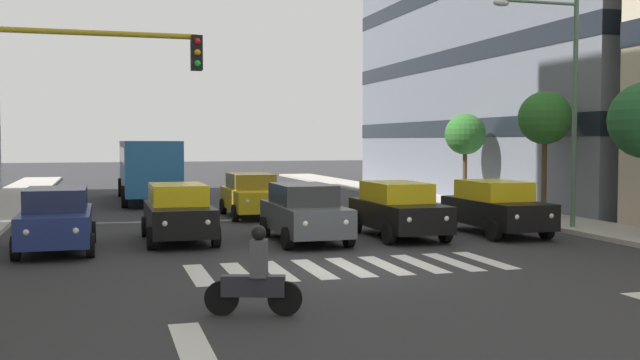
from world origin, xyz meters
The scene contains 16 objects.
ground_plane centered at (0.00, 0.00, 0.00)m, with size 180.00×180.00×0.00m, color #2D2D30.
building_left_block_0 centered at (-15.59, -18.79, 9.10)m, with size 8.13×25.46×18.19m.
crosswalk_markings centered at (0.00, 0.00, 0.00)m, with size 7.65×2.80×0.01m.
lane_arrow_1 centered at (4.40, 5.50, 0.00)m, with size 0.50×2.20×0.01m, color silver.
car_0 centered at (-6.50, -4.57, 0.89)m, with size 2.02×4.44×1.72m.
car_1 centered at (-3.18, -4.75, 0.89)m, with size 2.02×4.44×1.72m.
car_2 centered at (-0.12, -4.63, 0.89)m, with size 2.02×4.44×1.72m.
car_3 centered at (3.50, -5.70, 0.89)m, with size 2.02×4.44×1.72m.
car_4 centered at (6.89, -4.75, 0.89)m, with size 2.02×4.44×1.72m.
car_row2_0 centered at (0.04, -12.11, 0.89)m, with size 2.02×4.44×1.72m.
bus_behind_traffic centered at (3.50, -21.27, 1.86)m, with size 2.78×10.50×3.00m.
motorcycle_with_rider centered at (3.14, 4.18, 0.65)m, with size 1.64×0.63×1.57m.
traffic_light_gantry centered at (6.94, 0.18, 3.75)m, with size 4.99×0.36×5.50m.
street_lamp_left centered at (-8.91, -4.59, 4.74)m, with size 3.14×0.28×7.50m.
street_tree_1 centered at (-10.25, -7.60, 3.84)m, with size 1.99×1.99×4.72m.
street_tree_2 centered at (-10.27, -13.96, 3.28)m, with size 1.87×1.87×4.10m.
Camera 1 is at (5.63, 16.64, 3.03)m, focal length 41.54 mm.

